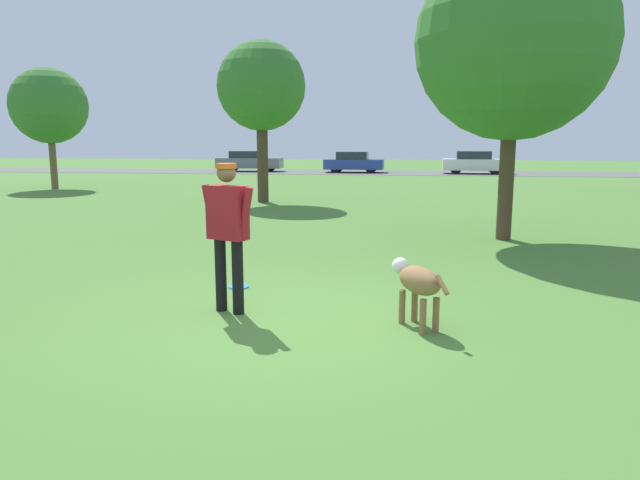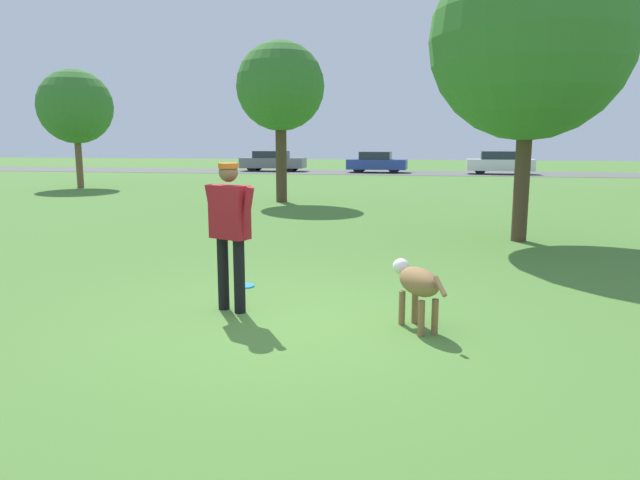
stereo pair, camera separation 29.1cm
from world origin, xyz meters
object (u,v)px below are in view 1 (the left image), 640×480
(parked_car_grey, at_px, (249,161))
(parked_car_white, at_px, (475,163))
(frisbee, at_px, (239,287))
(parked_car_blue, at_px, (354,162))
(person, at_px, (228,224))
(dog, at_px, (417,282))
(tree_mid_center, at_px, (261,87))
(tree_far_left, at_px, (49,106))
(tree_near_right, at_px, (514,42))

(parked_car_grey, relative_size, parked_car_white, 1.09)
(frisbee, relative_size, parked_car_white, 0.07)
(parked_car_blue, bearing_deg, frisbee, -86.50)
(parked_car_white, bearing_deg, frisbee, -100.13)
(person, xyz_separation_m, parked_car_grey, (-8.55, 31.59, -0.34))
(dog, relative_size, parked_car_white, 0.22)
(dog, xyz_separation_m, parked_car_grey, (-10.68, 31.81, 0.20))
(dog, bearing_deg, frisbee, 28.40)
(person, height_order, dog, person)
(parked_car_grey, height_order, parked_car_white, parked_car_white)
(person, bearing_deg, parked_car_grey, 128.03)
(person, bearing_deg, tree_mid_center, 125.31)
(dog, bearing_deg, tree_far_left, 10.07)
(frisbee, bearing_deg, parked_car_grey, 105.26)
(frisbee, relative_size, parked_car_grey, 0.06)
(frisbee, xyz_separation_m, parked_car_grey, (-8.32, 30.48, 0.68))
(person, relative_size, tree_near_right, 0.30)
(tree_far_left, bearing_deg, tree_near_right, -32.20)
(frisbee, bearing_deg, tree_mid_center, 102.49)
(dog, bearing_deg, parked_car_grey, -13.64)
(tree_far_left, distance_m, parked_car_blue, 19.01)
(parked_car_blue, bearing_deg, person, -86.16)
(tree_far_left, relative_size, tree_near_right, 0.87)
(tree_far_left, xyz_separation_m, parked_car_grey, (4.37, 15.25, -2.76))
(tree_far_left, xyz_separation_m, parked_car_blue, (11.49, 14.89, -2.78))
(frisbee, height_order, parked_car_grey, parked_car_grey)
(dog, relative_size, tree_mid_center, 0.17)
(tree_mid_center, bearing_deg, dog, -68.72)
(person, xyz_separation_m, parked_car_blue, (-1.42, 31.23, -0.37))
(tree_near_right, bearing_deg, parked_car_grey, 115.81)
(tree_mid_center, xyz_separation_m, tree_far_left, (-10.25, 4.23, -0.25))
(dog, bearing_deg, parked_car_white, -39.69)
(person, height_order, tree_near_right, tree_near_right)
(person, height_order, parked_car_grey, person)
(person, relative_size, dog, 1.93)
(parked_car_white, bearing_deg, person, -99.28)
(parked_car_grey, bearing_deg, parked_car_blue, -5.09)
(person, distance_m, tree_near_right, 7.51)
(frisbee, xyz_separation_m, parked_car_blue, (-1.19, 30.11, 0.66))
(tree_mid_center, relative_size, parked_car_blue, 1.34)
(parked_car_white, bearing_deg, tree_far_left, -140.73)
(tree_near_right, bearing_deg, dog, -107.28)
(tree_far_left, xyz_separation_m, tree_near_right, (16.89, -10.64, 0.41))
(tree_mid_center, xyz_separation_m, tree_near_right, (6.64, -6.41, 0.17))
(tree_near_right, height_order, parked_car_white, tree_near_right)
(dog, distance_m, parked_car_grey, 33.55)
(tree_near_right, relative_size, parked_car_blue, 1.50)
(person, distance_m, parked_car_blue, 31.26)
(parked_car_white, bearing_deg, tree_mid_center, -113.26)
(person, distance_m, tree_mid_center, 12.69)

